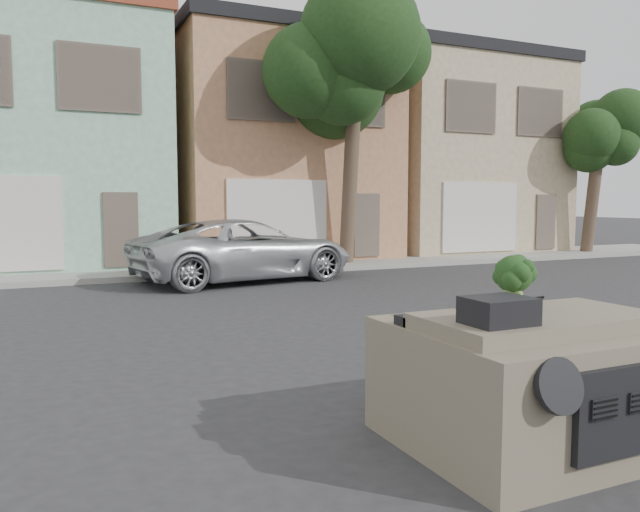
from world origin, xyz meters
TOP-DOWN VIEW (x-y plane):
  - ground_plane at (0.00, 0.00)m, footprint 120.00×120.00m
  - sidewalk at (0.00, 10.50)m, footprint 40.00×3.00m
  - townhouse_mint at (-3.50, 14.50)m, footprint 7.20×8.20m
  - townhouse_tan at (4.00, 14.50)m, footprint 7.20×8.20m
  - townhouse_beige at (11.50, 14.50)m, footprint 7.20×8.20m
  - silver_pickup at (1.16, 8.12)m, footprint 5.98×3.50m
  - tree_near at (5.00, 9.80)m, footprint 4.40×4.00m
  - tree_far at (15.00, 9.80)m, footprint 3.20×3.00m
  - car_dashboard at (0.00, -3.00)m, footprint 2.00×1.80m
  - instrument_hump at (-0.58, -3.35)m, footprint 0.48×0.38m
  - wiper_arm at (0.28, -2.62)m, footprint 0.69×0.15m
  - broccoli at (-0.03, -2.89)m, footprint 0.53×0.53m

SIDE VIEW (x-z plane):
  - ground_plane at x=0.00m, z-range 0.00..0.00m
  - silver_pickup at x=1.16m, z-range -0.78..0.78m
  - sidewalk at x=0.00m, z-range 0.00..0.15m
  - car_dashboard at x=0.00m, z-range 0.00..1.12m
  - wiper_arm at x=0.28m, z-range 1.12..1.14m
  - instrument_hump at x=-0.58m, z-range 1.12..1.32m
  - broccoli at x=-0.03m, z-range 1.12..1.58m
  - tree_far at x=15.00m, z-range 0.00..6.00m
  - townhouse_mint at x=-3.50m, z-range 0.00..7.55m
  - townhouse_tan at x=4.00m, z-range 0.00..7.55m
  - townhouse_beige at x=11.50m, z-range 0.00..7.55m
  - tree_near at x=5.00m, z-range 0.00..8.50m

